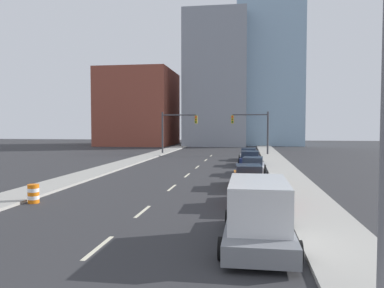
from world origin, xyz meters
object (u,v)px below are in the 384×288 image
Objects in this scene: box_truck_gray at (258,214)px; sedan_silver at (253,166)px; sedan_orange at (248,177)px; traffic_barrel at (33,194)px; sedan_red at (255,192)px; sedan_white at (249,154)px; sedan_navy at (250,159)px; traffic_signal_left at (173,126)px; traffic_signal_right at (256,126)px.

sedan_silver is at bearing 89.85° from box_truck_gray.
sedan_orange is 6.57m from sedan_silver.
sedan_red is at bearing 5.29° from traffic_barrel.
sedan_orange reaches higher than sedan_white.
sedan_orange is at bearing 31.07° from traffic_barrel.
sedan_silver reaches higher than sedan_white.
sedan_orange is 13.29m from sedan_navy.
sedan_red reaches higher than sedan_silver.
sedan_white is (10.85, 25.82, 0.16)m from traffic_barrel.
box_truck_gray is at bearing -91.50° from sedan_orange.
traffic_signal_left is at bearing 106.47° from sedan_red.
traffic_barrel is at bearing -151.89° from sedan_orange.
traffic_signal_right is 1.32× the size of sedan_white.
traffic_signal_right is 20.59m from sedan_silver.
sedan_silver is 0.93× the size of sedan_navy.
sedan_orange is 19.33m from sedan_white.
traffic_barrel is at bearing -109.56° from traffic_signal_right.
traffic_signal_left is at bearing 145.74° from sedan_white.
sedan_red is (0.00, 6.06, -0.36)m from box_truck_gray.
traffic_signal_left is 13.21m from sedan_white.
traffic_signal_right is at bearing 86.98° from sedan_red.
sedan_navy is (-0.18, 6.73, 0.02)m from sedan_silver.
box_truck_gray reaches higher than sedan_silver.
traffic_signal_right reaches higher than traffic_barrel.
traffic_signal_right is at bearing 0.00° from traffic_signal_left.
traffic_signal_left is 17.44m from sedan_navy.
sedan_silver is (0.36, 6.56, -0.02)m from sedan_orange.
box_truck_gray is 1.19× the size of sedan_navy.
traffic_signal_left is 34.18m from sedan_red.
sedan_white is (-0.28, 12.78, -0.00)m from sedan_silver.
sedan_navy is 6.05m from sedan_white.
box_truck_gray is at bearing -91.63° from sedan_red.
sedan_white is at bearing -36.12° from traffic_signal_left.
traffic_signal_left is 33.55m from traffic_barrel.
traffic_signal_right is 1.30× the size of sedan_silver.
traffic_signal_right is 27.09m from sedan_orange.
traffic_signal_right is 38.52m from box_truck_gray.
traffic_signal_left is at bearing 107.95° from sedan_orange.
traffic_signal_right is 1.21× the size of sedan_navy.
sedan_silver is at bearing 83.86° from sedan_orange.
traffic_signal_left is 6.12× the size of traffic_barrel.
traffic_signal_right is at bearing 70.44° from traffic_barrel.
traffic_barrel is (-0.50, -33.37, -3.36)m from traffic_signal_left.
sedan_white is at bearing 86.81° from sedan_orange.
traffic_signal_left is at bearing 180.00° from traffic_signal_right.
sedan_orange is 1.06× the size of sedan_silver.
traffic_signal_right reaches higher than sedan_silver.
traffic_barrel is 0.20× the size of sedan_navy.
sedan_silver is 1.02× the size of sedan_white.
sedan_red is 1.04× the size of sedan_silver.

